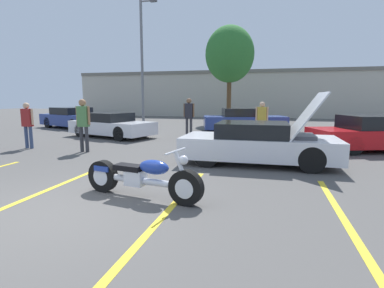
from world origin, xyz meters
The scene contains 17 objects.
ground_plane centered at (0.00, 0.00, 0.00)m, with size 80.00×80.00×0.00m, color #514F4C.
parking_stripe_middle centered at (-0.95, 0.60, 0.00)m, with size 0.12×4.88×0.01m, color yellow.
parking_stripe_back centered at (1.74, 0.60, 0.00)m, with size 0.12×4.88×0.01m, color yellow.
parking_stripe_far centered at (4.43, 0.60, 0.00)m, with size 0.12×4.88×0.01m, color yellow.
far_building centered at (0.00, 26.54, 2.34)m, with size 32.00×4.20×4.40m.
light_pole centered at (-5.10, 15.54, 4.51)m, with size 1.21×0.28×8.25m.
tree_background centered at (0.45, 17.94, 4.85)m, with size 3.43×3.43×6.84m.
motorcycle centered at (1.07, 1.05, 0.38)m, with size 2.41×0.82×0.94m.
show_car_hood_open centered at (3.04, 4.59, 0.57)m, with size 4.21×1.84×1.97m.
parked_car_left_row centered at (-8.31, 12.09, 0.60)m, with size 4.73×3.36×1.25m.
parked_car_mid_left_row centered at (-3.84, 8.74, 0.55)m, with size 4.45×2.90×1.14m.
parked_car_right_row centered at (7.01, 7.75, 0.58)m, with size 4.95×3.16×1.22m.
parked_car_mid_right_row centered at (1.97, 12.64, 0.60)m, with size 4.66×2.77×1.26m.
spectator_near_motorcycle centered at (-0.33, 9.68, 1.08)m, with size 0.52×0.24×1.80m.
spectator_by_show_car centered at (-2.74, 4.95, 1.07)m, with size 0.52×0.23×1.78m.
spectator_midground centered at (3.00, 9.06, 0.99)m, with size 0.52×0.22×1.66m.
spectator_far_lot centered at (-5.14, 5.11, 0.98)m, with size 0.52×0.22×1.65m.
Camera 1 is at (3.27, -3.85, 1.82)m, focal length 28.00 mm.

